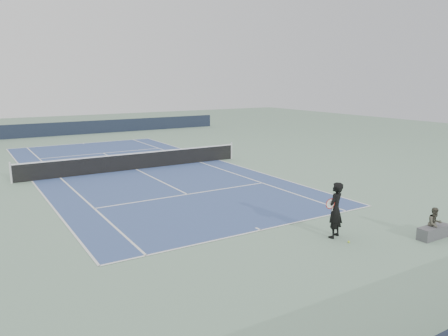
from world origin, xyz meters
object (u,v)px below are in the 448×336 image
tennis_net (136,161)px  spectator_bench (434,228)px  tennis_player (335,210)px  tennis_ball (349,242)px

tennis_net → spectator_bench: 15.96m
tennis_player → tennis_ball: bearing=-88.0°
tennis_net → tennis_player: (1.65, -13.62, 0.41)m
tennis_net → tennis_ball: 14.34m
tennis_ball → tennis_net: bearing=96.7°
tennis_net → tennis_player: size_ratio=7.06×
tennis_net → tennis_ball: size_ratio=181.26×
tennis_net → tennis_ball: bearing=-83.3°
tennis_ball → spectator_bench: bearing=-23.0°
tennis_net → tennis_ball: (1.67, -14.24, -0.47)m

